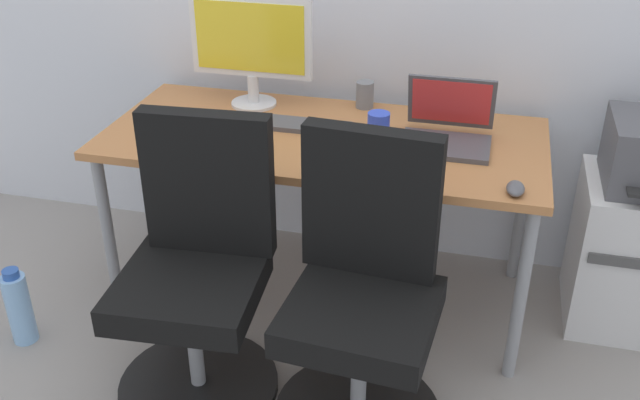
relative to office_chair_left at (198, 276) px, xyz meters
name	(u,v)px	position (x,y,z in m)	size (l,w,h in m)	color
ground_plane	(323,292)	(0.27, 0.58, -0.42)	(5.28, 5.28, 0.00)	gray
desk	(323,150)	(0.27, 0.58, 0.22)	(1.60, 0.73, 0.70)	#B77542
office_chair_left	(198,276)	(0.00, 0.00, 0.00)	(0.54, 0.54, 0.94)	black
office_chair_right	(363,301)	(0.54, 0.00, 0.00)	(0.54, 0.54, 0.94)	black
side_cabinet	(640,254)	(1.45, 0.72, -0.14)	(0.47, 0.43, 0.58)	silver
water_bottle_on_floor	(19,307)	(-0.73, 0.02, -0.28)	(0.09, 0.09, 0.31)	#8CBFF2
desktop_monitor	(251,43)	(-0.07, 0.80, 0.53)	(0.48, 0.18, 0.43)	silver
open_laptop	(448,127)	(0.71, 0.63, 0.33)	(0.31, 0.29, 0.22)	#4C4C51
keyboard_by_monitor	(197,154)	(-0.10, 0.30, 0.29)	(0.34, 0.12, 0.02)	silver
keyboard_by_laptop	(304,126)	(0.19, 0.63, 0.29)	(0.34, 0.12, 0.02)	#515156
mouse_by_monitor	(367,172)	(0.49, 0.29, 0.29)	(0.06, 0.10, 0.03)	silver
mouse_by_laptop	(516,188)	(0.96, 0.29, 0.29)	(0.06, 0.10, 0.03)	#515156
coffee_mug	(378,125)	(0.47, 0.61, 0.32)	(0.08, 0.08, 0.09)	blue
pen_cup	(365,95)	(0.36, 0.89, 0.33)	(0.07, 0.07, 0.10)	slate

